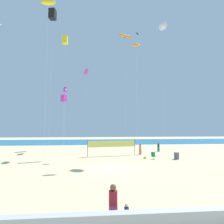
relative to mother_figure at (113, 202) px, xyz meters
The scene contains 21 objects.
ground_plane 10.60m from the mother_figure, 85.03° to the left, with size 120.00×120.00×0.00m, color beige.
ocean_band 46.30m from the mother_figure, 88.87° to the left, with size 120.00×20.00×0.01m, color #1E6B99.
boardwalk_ledge 1.38m from the mother_figure, 45.06° to the right, with size 28.00×0.44×0.85m, color #B7B7BC.
mother_figure is the anchor object (origin of this frame).
toddler_figure 0.74m from the mother_figure, 12.41° to the right, with size 0.20×0.20×0.88m.
beachgoer_coral_shirt 21.41m from the mother_figure, 73.17° to the left, with size 0.37×0.37×1.64m.
beachgoer_charcoal_shirt 25.72m from the mother_figure, 66.68° to the left, with size 0.36×0.36×1.58m.
folding_beach_chair 17.68m from the mother_figure, 66.83° to the left, with size 0.52×0.65×0.89m.
trash_barrel 18.69m from the mother_figure, 57.80° to the left, with size 0.65×0.65×0.87m, color #595960.
volleyball_net 19.79m from the mother_figure, 85.06° to the left, with size 7.25×1.10×2.40m.
beach_handbag 17.61m from the mother_figure, 70.52° to the left, with size 0.32×0.16×0.26m, color gold.
kite_violet_inflatable 22.77m from the mother_figure, 104.90° to the left, with size 0.98×2.14×10.29m.
kite_orange_inflatable 23.22m from the mother_figure, 73.88° to the left, with size 1.26×0.52×16.24m.
kite_orange_tube 34.15m from the mother_figure, 79.50° to the left, with size 2.39×1.28×22.18m.
kite_yellow_box 33.63m from the mother_figure, 103.94° to the left, with size 1.02×1.02×21.37m.
kite_white_delta 31.46m from the mother_figure, 63.90° to the left, with size 1.37×1.44×22.28m.
kite_yellow_inflatable 25.88m from the mother_figure, 114.41° to the left, with size 1.94×0.72×20.99m.
kite_black_diamond 33.05m from the mother_figure, 74.21° to the left, with size 0.68×0.69×22.09m.
kite_magenta_inflatable 33.80m from the mother_figure, 95.08° to the left, with size 1.30×2.29×16.24m.
kite_black_box 29.46m from the mother_figure, 110.62° to the left, with size 1.11×1.11×22.25m.
kite_magenta_box 32.39m from the mother_figure, 103.38° to the left, with size 1.22×1.22×10.77m.
Camera 1 is at (-1.75, -19.19, 4.26)m, focal length 30.33 mm.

